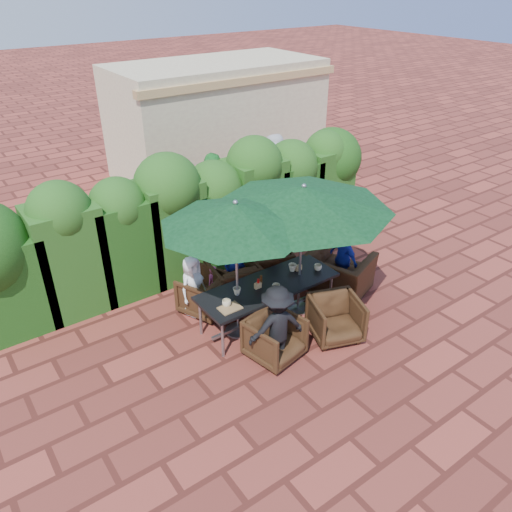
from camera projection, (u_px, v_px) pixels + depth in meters
ground at (261, 320)px, 8.91m from camera, size 80.00×80.00×0.00m
dining_table at (268, 288)px, 8.57m from camera, size 2.52×0.90×0.75m
umbrella_left at (236, 215)px, 7.53m from camera, size 2.39×2.39×2.46m
umbrella_right at (303, 198)px, 8.10m from camera, size 2.99×2.99×2.46m
chair_far_left at (205, 292)px, 8.97m from camera, size 1.01×0.99×0.81m
chair_far_mid at (233, 278)px, 9.31m from camera, size 0.94×0.89×0.86m
chair_far_right at (269, 263)px, 9.84m from camera, size 0.96×0.92×0.81m
chair_near_left at (275, 336)px, 7.88m from camera, size 0.90×0.86×0.80m
chair_near_right at (336, 317)px, 8.31m from camera, size 1.00×0.97×0.82m
chair_end_right at (339, 266)px, 9.53m from camera, size 1.12×1.36×1.02m
adult_far_left at (193, 286)px, 8.82m from camera, size 0.65×0.51×1.15m
adult_far_mid at (236, 263)px, 9.29m from camera, size 0.59×0.53×1.36m
adult_far_right at (275, 252)px, 9.62m from camera, size 0.73×0.50×1.41m
adult_near_left at (277, 326)px, 7.63m from camera, size 0.96×0.60×1.39m
adult_end_right at (344, 259)px, 9.56m from camera, size 0.40×0.74×1.24m
child_left at (214, 284)px, 9.24m from camera, size 0.28×0.23×0.75m
child_right at (255, 267)px, 9.62m from camera, size 0.40×0.36×0.91m
pedestrian_a at (213, 185)px, 12.30m from camera, size 1.63×1.01×1.64m
pedestrian_b at (238, 178)px, 12.84m from camera, size 0.84×0.63×1.55m
pedestrian_c at (275, 167)px, 13.26m from camera, size 1.17×0.64×1.76m
cup_a at (227, 303)px, 7.96m from camera, size 0.15×0.15×0.12m
cup_b at (237, 291)px, 8.25m from camera, size 0.14×0.14×0.13m
cup_c at (276, 287)px, 8.36m from camera, size 0.14×0.14×0.11m
cup_d at (292, 268)px, 8.89m from camera, size 0.14×0.14×0.14m
cup_e at (318, 267)px, 8.92m from camera, size 0.14×0.14×0.11m
ketchup_bottle at (258, 283)px, 8.41m from camera, size 0.04×0.04×0.17m
sauce_bottle at (261, 280)px, 8.51m from camera, size 0.04×0.04×0.17m
serving_tray at (230, 308)px, 7.93m from camera, size 0.35×0.25×0.02m
number_block_left at (258, 285)px, 8.42m from camera, size 0.12×0.06×0.10m
number_block_right at (298, 268)px, 8.93m from camera, size 0.12×0.06×0.10m
hedge_wall at (189, 208)px, 9.83m from camera, size 9.10×1.60×2.56m
building at (218, 118)px, 14.80m from camera, size 6.20×3.08×3.20m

